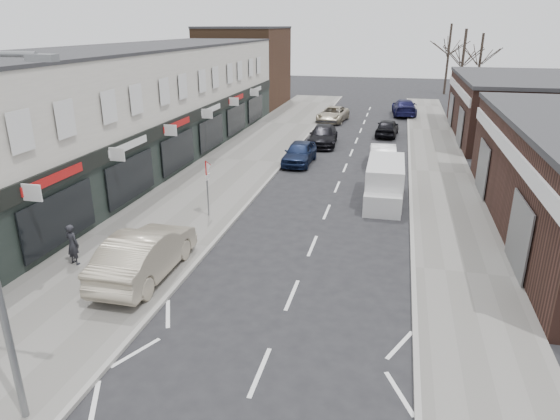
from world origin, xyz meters
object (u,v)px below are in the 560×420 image
Objects in this scene: parked_car_left_b at (323,136)px; parked_car_right_b at (387,127)px; parked_car_left_c at (333,114)px; parked_car_right_c at (404,107)px; pedestrian at (73,244)px; white_van at (385,183)px; warning_sign at (207,172)px; parked_car_left_a at (299,153)px; parked_car_right_a at (382,155)px; sedan_on_pavement at (145,253)px.

parked_car_right_b is at bearing 40.16° from parked_car_left_b.
parked_car_left_c is 8.08m from parked_car_right_c.
pedestrian is 31.74m from parked_car_left_c.
white_van is at bearing -70.79° from parked_car_left_b.
warning_sign reaches higher than parked_car_left_a.
white_van is 3.29× the size of pedestrian.
white_van is at bearing 84.23° from parked_car_right_c.
parked_car_left_a is 0.96× the size of parked_car_right_a.
white_van reaches higher than sedan_on_pavement.
parked_car_right_c is (5.80, 14.55, 0.08)m from parked_car_left_b.
parked_car_left_b is at bearing 64.54° from parked_car_right_c.
parked_car_left_b is (0.67, 5.62, -0.02)m from parked_car_left_a.
parked_car_right_b is (-0.36, 15.91, -0.25)m from white_van.
parked_car_right_c reaches higher than parked_car_left_a.
pedestrian is at bearing -93.79° from parked_car_left_c.
parked_car_right_c is at bearing 44.16° from parked_car_left_c.
parked_car_left_c is 15.36m from parked_car_right_a.
warning_sign is 0.64× the size of parked_car_left_a.
white_van reaches higher than parked_car_right_b.
parked_car_right_c is (0.94, 26.16, -0.15)m from white_van.
parked_car_right_a is at bearing -104.72° from pedestrian.
pedestrian is 0.38× the size of parked_car_right_b.
parked_car_left_b is 9.56m from parked_car_left_c.
parked_car_right_b is at bearing -94.69° from pedestrian.
sedan_on_pavement is at bearing -88.36° from parked_car_left_c.
parked_car_right_a is 0.82× the size of parked_car_right_c.
white_van reaches higher than pedestrian.
parked_car_left_a is at bearing 132.18° from white_van.
parked_car_left_a is 21.18m from parked_car_right_c.
parked_car_right_a is 19.56m from parked_car_right_c.
white_van reaches higher than parked_car_left_b.
sedan_on_pavement is 1.21× the size of parked_car_left_a.
parked_car_right_c is at bearing 87.41° from white_van.
parked_car_left_a is at bearing 68.49° from parked_car_right_c.
pedestrian is at bearing -117.64° from warning_sign.
parked_car_right_a is at bearing 92.60° from white_van.
sedan_on_pavement reaches higher than parked_car_left_b.
parked_car_left_b is 1.20× the size of parked_car_right_b.
pedestrian reaches higher than parked_car_left_b.
parked_car_left_b is at bearing -51.49° from parked_car_right_a.
parked_car_left_a reaches higher than parked_car_right_b.
warning_sign is 0.61× the size of parked_car_right_a.
sedan_on_pavement is 22.15m from parked_car_left_b.
parked_car_left_c is at bearing -94.69° from sedan_on_pavement.
pedestrian is at bearing -108.71° from parked_car_left_b.
parked_car_right_a is (-0.36, 6.64, -0.21)m from white_van.
white_van is at bearing 29.25° from warning_sign.
parked_car_right_c is (6.47, 20.16, 0.06)m from parked_car_left_a.
warning_sign is 13.29m from parked_car_right_a.
sedan_on_pavement is 3.01m from pedestrian.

